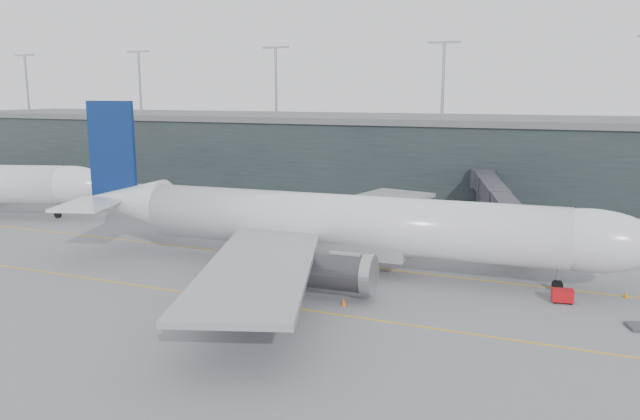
% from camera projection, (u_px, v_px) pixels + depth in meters
% --- Properties ---
extents(ground, '(320.00, 320.00, 0.00)m').
position_uv_depth(ground, '(319.00, 253.00, 79.19)').
color(ground, slate).
rests_on(ground, ground).
extents(taxiline_a, '(160.00, 0.25, 0.02)m').
position_uv_depth(taxiline_a, '(306.00, 260.00, 75.56)').
color(taxiline_a, gold).
rests_on(taxiline_a, ground).
extents(taxiline_b, '(160.00, 0.25, 0.02)m').
position_uv_depth(taxiline_b, '(240.00, 300.00, 61.06)').
color(taxiline_b, gold).
rests_on(taxiline_b, ground).
extents(taxiline_lead_main, '(0.25, 60.00, 0.02)m').
position_uv_depth(taxiline_lead_main, '(400.00, 225.00, 95.41)').
color(taxiline_lead_main, gold).
rests_on(taxiline_lead_main, ground).
extents(taxiline_lead_adj, '(0.25, 60.00, 0.02)m').
position_uv_depth(taxiline_lead_adj, '(16.00, 193.00, 125.82)').
color(taxiline_lead_adj, gold).
rests_on(taxiline_lead_adj, ground).
extents(terminal, '(240.00, 36.00, 29.00)m').
position_uv_depth(terminal, '(427.00, 153.00, 130.32)').
color(terminal, '#1D2627').
rests_on(terminal, ground).
extents(main_aircraft, '(67.86, 63.71, 19.03)m').
position_uv_depth(main_aircraft, '(341.00, 224.00, 70.76)').
color(main_aircraft, silver).
rests_on(main_aircraft, ground).
extents(jet_bridge, '(14.26, 44.88, 6.93)m').
position_uv_depth(jet_bridge, '(503.00, 193.00, 93.30)').
color(jet_bridge, '#303035').
rests_on(jet_bridge, ground).
extents(gse_cart, '(2.14, 1.55, 1.34)m').
position_uv_depth(gse_cart, '(562.00, 295.00, 60.24)').
color(gse_cart, '#AE0C11').
rests_on(gse_cart, ground).
extents(uld_a, '(2.39, 2.18, 1.77)m').
position_uv_depth(uld_a, '(315.00, 227.00, 90.25)').
color(uld_a, '#333337').
rests_on(uld_a, ground).
extents(uld_b, '(2.34, 1.96, 1.95)m').
position_uv_depth(uld_b, '(325.00, 225.00, 90.88)').
color(uld_b, '#333337').
rests_on(uld_b, ground).
extents(uld_c, '(2.59, 2.22, 2.09)m').
position_uv_depth(uld_c, '(341.00, 229.00, 87.75)').
color(uld_c, '#333337').
rests_on(uld_c, ground).
extents(cone_nose, '(0.43, 0.43, 0.69)m').
position_uv_depth(cone_nose, '(626.00, 295.00, 61.73)').
color(cone_nose, '#CC710B').
rests_on(cone_nose, ground).
extents(cone_wing_stbd, '(0.49, 0.49, 0.78)m').
position_uv_depth(cone_wing_stbd, '(344.00, 302.00, 59.45)').
color(cone_wing_stbd, '#EB500D').
rests_on(cone_wing_stbd, ground).
extents(cone_wing_port, '(0.50, 0.50, 0.80)m').
position_uv_depth(cone_wing_port, '(418.00, 236.00, 86.93)').
color(cone_wing_port, orange).
rests_on(cone_wing_port, ground).
extents(cone_tail, '(0.42, 0.42, 0.67)m').
position_uv_depth(cone_tail, '(225.00, 263.00, 73.03)').
color(cone_tail, '#E33E0C').
rests_on(cone_tail, ground).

